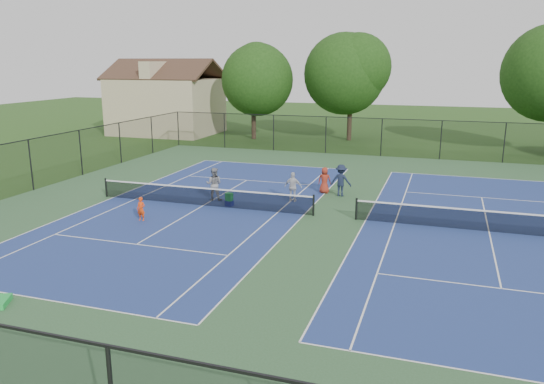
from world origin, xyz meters
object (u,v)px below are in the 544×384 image
(bystander_b, at_px, (341,180))
(ball_hopper, at_px, (229,197))
(bystander_a, at_px, (293,187))
(ball_crate, at_px, (229,203))
(bystander_c, at_px, (325,180))
(tree_back_a, at_px, (253,76))
(clapboard_house, at_px, (167,104))
(instructor, at_px, (214,184))
(tree_back_b, at_px, (351,70))
(child_player, at_px, (141,209))

(bystander_b, distance_m, ball_hopper, 6.47)
(bystander_a, relative_size, ball_crate, 4.19)
(bystander_c, bearing_deg, bystander_b, 155.90)
(tree_back_a, height_order, clapboard_house, tree_back_a)
(instructor, relative_size, bystander_c, 1.19)
(tree_back_b, height_order, child_player, tree_back_b)
(child_player, distance_m, ball_crate, 4.79)
(bystander_c, bearing_deg, ball_hopper, 42.76)
(tree_back_a, xyz_separation_m, ball_hopper, (7.31, -23.60, -5.55))
(ball_hopper, bearing_deg, ball_crate, 0.00)
(tree_back_b, distance_m, instructor, 25.56)
(bystander_a, xyz_separation_m, ball_hopper, (-2.92, -1.92, -0.32))
(bystander_b, relative_size, ball_crate, 4.68)
(instructor, xyz_separation_m, bystander_a, (4.16, 1.07, -0.09))
(bystander_c, relative_size, ball_hopper, 3.65)
(child_player, height_order, ball_hopper, child_player)
(clapboard_house, bearing_deg, child_player, -63.13)
(clapboard_house, xyz_separation_m, child_player, (14.37, -28.35, -2.52))
(child_player, height_order, bystander_c, bystander_c)
(bystander_a, bearing_deg, tree_back_b, -90.40)
(tree_back_b, xyz_separation_m, clapboard_house, (-19.00, -1.00, -3.50))
(tree_back_b, bearing_deg, ball_hopper, -93.77)
(bystander_c, bearing_deg, bystander_a, 59.83)
(ball_crate, relative_size, ball_hopper, 0.93)
(bystander_b, bearing_deg, tree_back_a, -53.78)
(ball_hopper, bearing_deg, tree_back_b, 86.23)
(clapboard_house, distance_m, instructor, 28.76)
(ball_crate, bearing_deg, instructor, 145.57)
(tree_back_b, xyz_separation_m, bystander_c, (2.43, -21.31, -5.84))
(bystander_b, bearing_deg, clapboard_house, -38.75)
(bystander_b, relative_size, bystander_c, 1.19)
(tree_back_a, bearing_deg, ball_crate, -72.78)
(clapboard_house, bearing_deg, ball_hopper, -54.86)
(instructor, bearing_deg, bystander_a, -176.81)
(child_player, bearing_deg, ball_hopper, 52.64)
(clapboard_house, relative_size, child_player, 9.42)
(bystander_a, distance_m, bystander_c, 2.66)
(bystander_a, height_order, ball_hopper, bystander_a)
(bystander_a, distance_m, bystander_b, 2.98)
(ball_crate, bearing_deg, child_player, -128.13)
(child_player, xyz_separation_m, bystander_c, (7.07, 8.04, 0.18))
(tree_back_a, distance_m, clapboard_house, 10.47)
(tree_back_a, relative_size, bystander_b, 5.08)
(tree_back_b, xyz_separation_m, bystander_a, (1.24, -23.68, -5.79))
(instructor, xyz_separation_m, ball_crate, (1.24, -0.85, -0.76))
(bystander_b, xyz_separation_m, bystander_c, (-1.02, 0.39, -0.14))
(clapboard_house, height_order, bystander_b, clapboard_house)
(clapboard_house, distance_m, bystander_c, 29.62)
(bystander_b, height_order, ball_crate, bystander_b)
(instructor, distance_m, bystander_a, 4.30)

